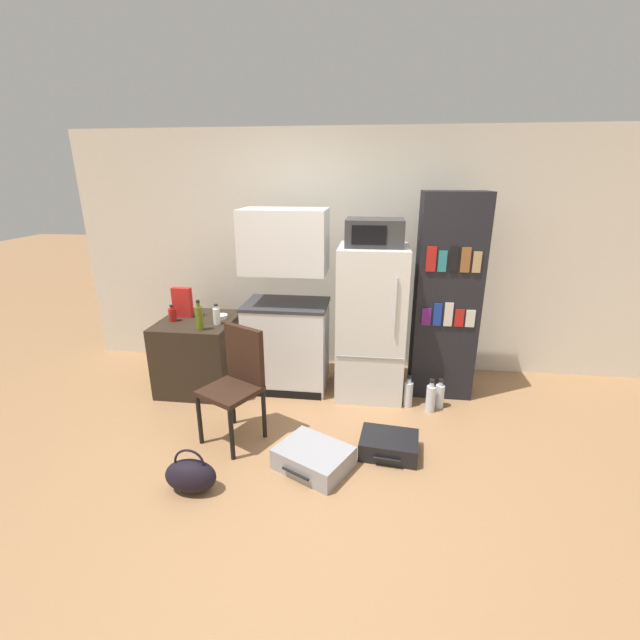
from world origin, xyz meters
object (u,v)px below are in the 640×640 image
(bookshelf, at_px, (446,298))
(handbag, at_px, (191,475))
(cereal_box, at_px, (182,302))
(bottle_olive_oil, at_px, (199,318))
(microwave, at_px, (375,233))
(bottle_ketchup_red, at_px, (172,314))
(bowl, at_px, (221,317))
(water_bottle_front, at_px, (408,393))
(chair, at_px, (238,375))
(suitcase_small_flat, at_px, (389,445))
(side_table, at_px, (200,353))
(water_bottle_middle, at_px, (431,398))
(bottle_milk_white, at_px, (217,316))
(suitcase_large_flat, at_px, (313,458))
(kitchen_hutch, at_px, (286,310))
(refrigerator, at_px, (371,323))

(bookshelf, height_order, handbag, bookshelf)
(cereal_box, bearing_deg, bottle_olive_oil, -48.38)
(microwave, distance_m, bottle_ketchup_red, 2.10)
(bookshelf, bearing_deg, bowl, -176.75)
(handbag, bearing_deg, bowl, 100.90)
(cereal_box, relative_size, water_bottle_front, 0.96)
(chair, relative_size, suitcase_small_flat, 1.97)
(chair, bearing_deg, handbag, -73.49)
(side_table, relative_size, bookshelf, 0.39)
(bottle_ketchup_red, height_order, cereal_box, cereal_box)
(handbag, relative_size, water_bottle_middle, 1.12)
(bottle_ketchup_red, xyz_separation_m, bottle_milk_white, (0.46, -0.03, 0.01))
(bookshelf, xyz_separation_m, bottle_milk_white, (-2.17, -0.29, -0.17))
(chair, bearing_deg, suitcase_large_flat, 0.28)
(kitchen_hutch, bearing_deg, suitcase_large_flat, -70.71)
(suitcase_small_flat, distance_m, handbag, 1.49)
(water_bottle_front, distance_m, water_bottle_middle, 0.21)
(bookshelf, distance_m, water_bottle_middle, 0.95)
(side_table, height_order, chair, chair)
(side_table, height_order, microwave, microwave)
(microwave, distance_m, suitcase_small_flat, 1.83)
(bowl, height_order, suitcase_large_flat, bowl)
(cereal_box, distance_m, suitcase_large_flat, 2.11)
(chair, height_order, suitcase_large_flat, chair)
(cereal_box, relative_size, water_bottle_middle, 0.93)
(bookshelf, bearing_deg, kitchen_hutch, -176.76)
(kitchen_hutch, relative_size, chair, 1.90)
(microwave, height_order, suitcase_large_flat, microwave)
(bottle_ketchup_red, xyz_separation_m, water_bottle_middle, (2.50, -0.17, -0.65))
(refrigerator, distance_m, handbag, 2.09)
(bottle_olive_oil, height_order, water_bottle_middle, bottle_olive_oil)
(bookshelf, xyz_separation_m, water_bottle_front, (-0.33, -0.37, -0.84))
(bottle_olive_oil, bearing_deg, side_table, 117.86)
(cereal_box, bearing_deg, microwave, -0.13)
(side_table, relative_size, bottle_ketchup_red, 4.65)
(bookshelf, distance_m, suitcase_small_flat, 1.53)
(bowl, height_order, chair, chair)
(bottle_olive_oil, distance_m, cereal_box, 0.48)
(microwave, relative_size, water_bottle_middle, 1.60)
(refrigerator, relative_size, bookshelf, 0.75)
(bottle_olive_oil, bearing_deg, suitcase_large_flat, -37.06)
(bowl, xyz_separation_m, water_bottle_middle, (2.07, -0.31, -0.60))
(side_table, xyz_separation_m, water_bottle_middle, (2.29, -0.24, -0.22))
(bottle_milk_white, xyz_separation_m, water_bottle_front, (1.84, -0.07, -0.67))
(bottle_milk_white, bearing_deg, suitcase_large_flat, -44.60)
(cereal_box, bearing_deg, suitcase_small_flat, -26.11)
(bookshelf, xyz_separation_m, bottle_ketchup_red, (-2.63, -0.26, -0.19))
(bottle_ketchup_red, xyz_separation_m, suitcase_small_flat, (2.11, -0.86, -0.71))
(handbag, distance_m, water_bottle_middle, 2.18)
(kitchen_hutch, xyz_separation_m, chair, (-0.22, -0.93, -0.27))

